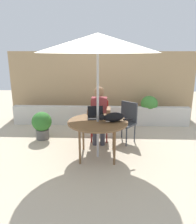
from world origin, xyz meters
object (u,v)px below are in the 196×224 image
at_px(patio_table, 98,124).
at_px(potted_plant_near_fence, 42,124).
at_px(patio_umbrella, 98,43).
at_px(laptop, 95,114).
at_px(potted_plant_by_chair, 149,109).
at_px(chair_occupied, 99,117).
at_px(person_seated, 99,111).
at_px(cat, 112,117).
at_px(chair_empty, 127,119).

bearing_deg(patio_table, potted_plant_near_fence, 147.22).
bearing_deg(patio_umbrella, potted_plant_near_fence, 147.22).
relative_size(laptop, potted_plant_by_chair, 0.41).
height_order(chair_occupied, potted_plant_by_chair, chair_occupied).
distance_m(potted_plant_near_fence, potted_plant_by_chair, 2.86).
bearing_deg(person_seated, laptop, -95.84).
height_order(laptop, cat, laptop).
bearing_deg(potted_plant_near_fence, chair_occupied, 3.59).
xyz_separation_m(patio_table, potted_plant_by_chair, (1.31, 1.99, -0.23)).
bearing_deg(chair_empty, potted_plant_near_fence, 178.67).
bearing_deg(cat, potted_plant_near_fence, 151.44).
distance_m(cat, potted_plant_near_fence, 1.84).
bearing_deg(person_seated, cat, -71.15).
relative_size(laptop, cat, 0.52).
height_order(cat, potted_plant_near_fence, cat).
xyz_separation_m(cat, potted_plant_near_fence, (-1.57, 0.86, -0.43)).
bearing_deg(chair_empty, chair_occupied, 168.18).
bearing_deg(patio_table, patio_umbrella, 0.00).
xyz_separation_m(patio_table, laptop, (-0.05, 0.23, 0.11)).
relative_size(patio_umbrella, laptop, 6.91).
height_order(chair_empty, laptop, laptop).
relative_size(chair_occupied, laptop, 2.70).
xyz_separation_m(chair_occupied, cat, (0.27, -0.94, 0.28)).
bearing_deg(chair_occupied, person_seated, -90.00).
height_order(chair_occupied, chair_empty, same).
bearing_deg(potted_plant_by_chair, laptop, -127.74).
bearing_deg(potted_plant_near_fence, patio_table, -32.78).
bearing_deg(chair_occupied, potted_plant_by_chair, 39.27).
bearing_deg(cat, patio_umbrella, 176.77).
relative_size(chair_empty, potted_plant_near_fence, 1.39).
relative_size(laptop, potted_plant_near_fence, 0.51).
height_order(chair_occupied, laptop, laptop).
bearing_deg(potted_plant_near_fence, laptop, -26.02).
height_order(patio_umbrella, potted_plant_near_fence, patio_umbrella).
relative_size(patio_umbrella, chair_occupied, 2.56).
bearing_deg(patio_umbrella, chair_occupied, 90.00).
distance_m(patio_umbrella, cat, 1.33).
bearing_deg(laptop, chair_occupied, 85.48).
height_order(laptop, potted_plant_near_fence, laptop).
relative_size(patio_table, laptop, 3.42).
distance_m(laptop, cat, 0.40).
relative_size(chair_empty, potted_plant_by_chair, 1.12).
bearing_deg(potted_plant_near_fence, person_seated, -3.30).
height_order(person_seated, cat, person_seated).
bearing_deg(patio_umbrella, laptop, 103.38).
xyz_separation_m(person_seated, laptop, (-0.05, -0.54, 0.09)).
bearing_deg(chair_empty, potted_plant_by_chair, 59.43).
bearing_deg(patio_table, person_seated, 90.00).
distance_m(person_seated, potted_plant_by_chair, 1.81).
height_order(patio_umbrella, person_seated, patio_umbrella).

